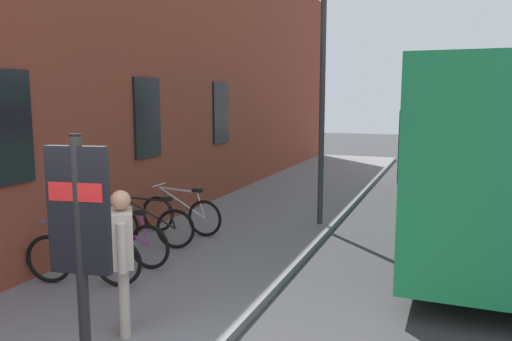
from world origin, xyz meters
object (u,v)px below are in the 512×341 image
(street_lamp, at_px, (323,73))
(bicycle_by_door, at_px, (181,215))
(bicycle_nearest_sign, at_px, (148,226))
(city_bus, at_px, (490,141))
(bicycle_leaning_wall, at_px, (121,242))
(bicycle_far_end, at_px, (84,259))
(pedestrian_near_bus, at_px, (122,247))
(transit_info_sign, at_px, (80,228))

(street_lamp, bearing_deg, bicycle_by_door, 127.60)
(bicycle_nearest_sign, height_order, city_bus, city_bus)
(bicycle_leaning_wall, bearing_deg, bicycle_far_end, -179.15)
(bicycle_nearest_sign, bearing_deg, bicycle_by_door, -6.78)
(city_bus, height_order, pedestrian_near_bus, city_bus)
(bicycle_nearest_sign, relative_size, pedestrian_near_bus, 1.04)
(bicycle_nearest_sign, relative_size, bicycle_by_door, 0.99)
(bicycle_by_door, distance_m, transit_info_sign, 5.74)
(bicycle_far_end, height_order, street_lamp, street_lamp)
(bicycle_nearest_sign, bearing_deg, bicycle_far_end, -174.99)
(bicycle_nearest_sign, relative_size, city_bus, 0.17)
(bicycle_far_end, height_order, bicycle_by_door, same)
(bicycle_far_end, xyz_separation_m, bicycle_by_door, (2.93, 0.05, 0.00))
(city_bus, bearing_deg, bicycle_far_end, 135.91)
(transit_info_sign, bearing_deg, street_lamp, -3.02)
(bicycle_nearest_sign, bearing_deg, pedestrian_near_bus, -151.54)
(bicycle_far_end, height_order, bicycle_leaning_wall, same)
(bicycle_leaning_wall, height_order, bicycle_nearest_sign, same)
(bicycle_far_end, xyz_separation_m, street_lamp, (4.75, -2.31, 2.80))
(bicycle_by_door, distance_m, street_lamp, 4.09)
(bicycle_by_door, bearing_deg, bicycle_leaning_wall, -178.94)
(bicycle_by_door, bearing_deg, pedestrian_near_bus, -159.30)
(bicycle_by_door, bearing_deg, bicycle_far_end, -179.01)
(bicycle_leaning_wall, relative_size, transit_info_sign, 0.74)
(bicycle_leaning_wall, relative_size, street_lamp, 0.33)
(transit_info_sign, distance_m, pedestrian_near_bus, 1.43)
(bicycle_far_end, bearing_deg, city_bus, -44.09)
(city_bus, xyz_separation_m, street_lamp, (-1.04, 3.30, 1.39))
(bicycle_leaning_wall, xyz_separation_m, pedestrian_near_bus, (-2.00, -1.48, 0.64))
(transit_info_sign, relative_size, pedestrian_near_bus, 1.43)
(bicycle_leaning_wall, xyz_separation_m, city_bus, (4.88, -5.63, 1.41))
(bicycle_far_end, relative_size, transit_info_sign, 0.72)
(bicycle_leaning_wall, distance_m, bicycle_by_door, 2.02)
(bicycle_by_door, relative_size, city_bus, 0.17)
(bicycle_leaning_wall, xyz_separation_m, bicycle_nearest_sign, (1.02, 0.16, 0.00))
(bicycle_far_end, xyz_separation_m, pedestrian_near_bus, (-1.08, -1.47, 0.64))
(bicycle_leaning_wall, relative_size, bicycle_nearest_sign, 1.01)
(transit_info_sign, relative_size, city_bus, 0.23)
(bicycle_by_door, height_order, street_lamp, street_lamp)
(bicycle_far_end, bearing_deg, bicycle_leaning_wall, 0.85)
(bicycle_nearest_sign, distance_m, bicycle_by_door, 1.00)
(bicycle_leaning_wall, height_order, city_bus, city_bus)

